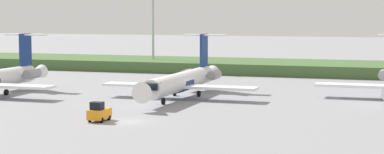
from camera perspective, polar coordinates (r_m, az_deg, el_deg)
The scene contains 5 objects.
ground_plane at distance 106.70m, azimuth 1.07°, elevation -1.30°, with size 500.00×500.00×0.00m, color gray.
grass_berm at distance 143.64m, azimuth 5.62°, elevation 0.86°, with size 320.00×20.00×2.26m, color #426033.
regional_jet_third at distance 100.07m, azimuth -0.78°, elevation -0.28°, with size 22.81×31.00×9.00m.
antenna_mast at distance 150.00m, azimuth -3.25°, elevation 4.47°, with size 4.40×0.50×24.23m.
baggage_tug at distance 79.31m, azimuth -7.72°, elevation -2.94°, with size 1.72×3.20×2.30m.
Camera 1 is at (31.30, -71.24, 12.45)m, focal length 64.31 mm.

